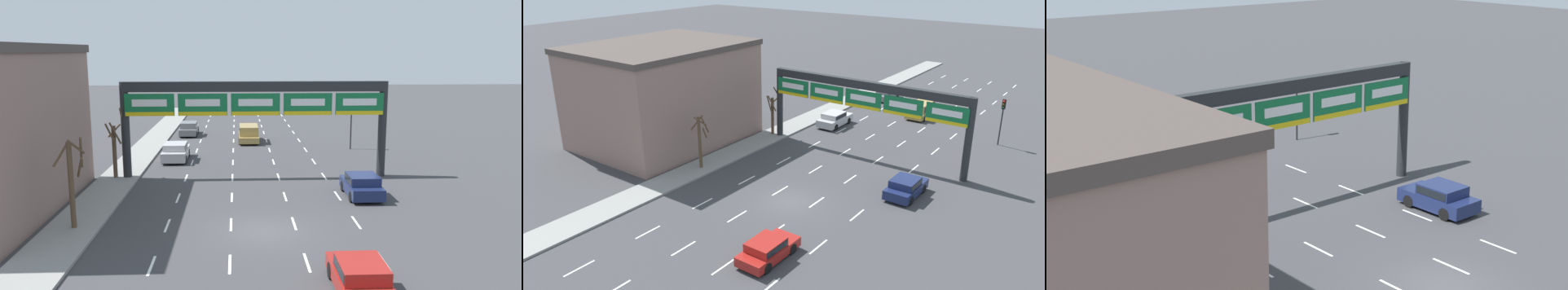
# 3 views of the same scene
# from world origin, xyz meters

# --- Properties ---
(ground_plane) EXTENTS (220.00, 220.00, 0.00)m
(ground_plane) POSITION_xyz_m (0.00, 0.00, 0.00)
(ground_plane) COLOR #3D3D3F
(sidewalk_left) EXTENTS (2.80, 110.00, 0.15)m
(sidewalk_left) POSITION_xyz_m (-9.65, 0.00, 0.07)
(sidewalk_left) COLOR gray
(sidewalk_left) RESTS_ON ground_plane
(lane_dashes) EXTENTS (10.02, 67.00, 0.01)m
(lane_dashes) POSITION_xyz_m (-0.00, 13.50, 0.00)
(lane_dashes) COLOR white
(lane_dashes) RESTS_ON ground_plane
(sign_gantry) EXTENTS (18.69, 0.70, 6.83)m
(sign_gantry) POSITION_xyz_m (0.00, 10.99, 5.28)
(sign_gantry) COLOR #232628
(sign_gantry) RESTS_ON ground_plane
(car_red) EXTENTS (1.88, 4.12, 1.32)m
(car_red) POSITION_xyz_m (3.23, -6.88, 0.71)
(car_red) COLOR maroon
(car_red) RESTS_ON ground_plane
(car_silver) EXTENTS (1.97, 4.45, 1.46)m
(car_silver) POSITION_xyz_m (-6.35, 17.01, 0.78)
(car_silver) COLOR #B7B7BC
(car_silver) RESTS_ON ground_plane
(car_navy) EXTENTS (1.99, 4.05, 1.43)m
(car_navy) POSITION_xyz_m (6.40, 5.79, 0.76)
(car_navy) COLOR #19234C
(car_navy) RESTS_ON ground_plane
(suv_gold) EXTENTS (1.99, 4.75, 1.66)m
(suv_gold) POSITION_xyz_m (-0.15, 25.31, 0.93)
(suv_gold) COLOR #A88947
(suv_gold) RESTS_ON ground_plane
(car_grey) EXTENTS (1.82, 4.44, 1.44)m
(car_grey) POSITION_xyz_m (-6.41, 29.66, 0.77)
(car_grey) COLOR slate
(car_grey) RESTS_ON ground_plane
(traffic_light_near_gantry) EXTENTS (0.30, 0.35, 4.42)m
(traffic_light_near_gantry) POSITION_xyz_m (9.11, 21.13, 3.17)
(traffic_light_near_gantry) COLOR black
(traffic_light_near_gantry) RESTS_ON ground_plane
(tree_bare_closest) EXTENTS (1.56, 1.51, 4.68)m
(tree_bare_closest) POSITION_xyz_m (-9.50, 0.58, 2.68)
(tree_bare_closest) COLOR brown
(tree_bare_closest) RESTS_ON sidewalk_left
(tree_bare_second) EXTENTS (1.28, 1.39, 4.97)m
(tree_bare_second) POSITION_xyz_m (-9.80, 10.87, 2.42)
(tree_bare_second) COLOR brown
(tree_bare_second) RESTS_ON sidewalk_left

